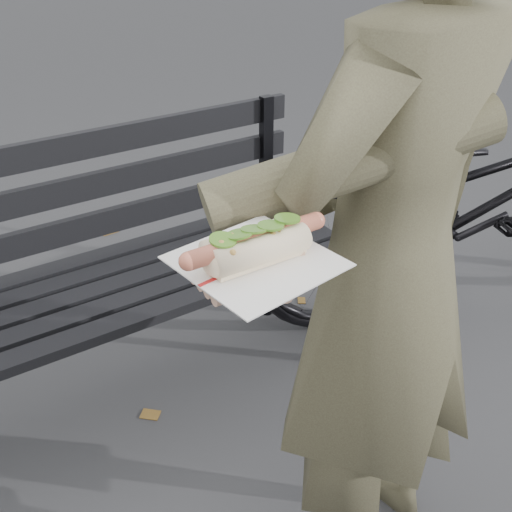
{
  "coord_description": "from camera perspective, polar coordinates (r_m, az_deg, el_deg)",
  "views": [
    {
      "loc": [
        -0.39,
        -0.69,
        1.45
      ],
      "look_at": [
        -0.02,
        -0.11,
        1.04
      ],
      "focal_mm": 42.0,
      "sensor_mm": 36.0,
      "label": 1
    }
  ],
  "objects": [
    {
      "name": "held_hotdog",
      "position": [
        0.94,
        7.27,
        6.86
      ],
      "size": [
        0.62,
        0.32,
        0.2
      ],
      "color": "#46402F"
    },
    {
      "name": "park_bench",
      "position": [
        1.83,
        -15.16,
        -0.56
      ],
      "size": [
        1.5,
        0.44,
        0.88
      ],
      "color": "black",
      "rests_on": "ground"
    },
    {
      "name": "person",
      "position": [
        1.2,
        12.35,
        -1.44
      ],
      "size": [
        0.66,
        0.49,
        1.64
      ],
      "primitive_type": "imported",
      "rotation": [
        0.0,
        0.0,
        3.32
      ],
      "color": "#46402F",
      "rests_on": "ground"
    },
    {
      "name": "fallen_leaves",
      "position": [
        2.01,
        0.48,
        -14.95
      ],
      "size": [
        4.33,
        3.01,
        0.0
      ],
      "color": "brown",
      "rests_on": "ground"
    },
    {
      "name": "bicycle",
      "position": [
        2.42,
        20.98,
        5.39
      ],
      "size": [
        1.94,
        1.16,
        0.96
      ],
      "primitive_type": "imported",
      "rotation": [
        0.0,
        0.0,
        1.27
      ],
      "color": "black",
      "rests_on": "ground"
    }
  ]
}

